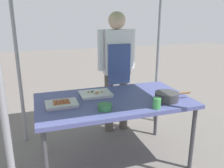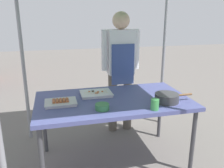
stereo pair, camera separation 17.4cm
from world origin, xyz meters
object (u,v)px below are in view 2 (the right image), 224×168
stall_table (113,104)px  tray_grilled_sausages (61,102)px  tray_meat_skewers (96,94)px  vendor_woman (121,63)px  drink_cup_near_edge (155,104)px  cooking_wok (167,98)px  condiment_bowl (102,107)px

stall_table → tray_grilled_sausages: tray_grilled_sausages is taller
tray_grilled_sausages → tray_meat_skewers: (0.39, 0.19, -0.00)m
tray_meat_skewers → vendor_woman: vendor_woman is taller
tray_meat_skewers → drink_cup_near_edge: size_ratio=3.24×
cooking_wok → condiment_bowl: size_ratio=3.04×
cooking_wok → vendor_woman: bearing=102.8°
tray_meat_skewers → vendor_woman: 0.74m
tray_meat_skewers → tray_grilled_sausages: bearing=-154.5°
stall_table → tray_meat_skewers: 0.24m
cooking_wok → drink_cup_near_edge: (-0.20, -0.15, 0.00)m
condiment_bowl → vendor_woman: bearing=64.8°
stall_table → cooking_wok: 0.56m
drink_cup_near_edge → vendor_woman: (-0.01, 1.10, 0.17)m
tray_meat_skewers → condiment_bowl: size_ratio=2.56×
condiment_bowl → drink_cup_near_edge: (0.47, -0.12, 0.02)m
stall_table → cooking_wok: (0.51, -0.22, 0.10)m
tray_meat_skewers → condiment_bowl: condiment_bowl is taller
tray_grilled_sausages → condiment_bowl: bearing=-32.2°
condiment_bowl → vendor_woman: vendor_woman is taller
stall_table → tray_grilled_sausages: (-0.54, -0.02, 0.07)m
tray_meat_skewers → drink_cup_near_edge: drink_cup_near_edge is taller
stall_table → tray_meat_skewers: bearing=132.5°
condiment_bowl → tray_meat_skewers: bearing=87.6°
stall_table → vendor_woman: size_ratio=0.97×
tray_grilled_sausages → vendor_woman: 1.14m
tray_grilled_sausages → vendor_woman: vendor_woman is taller
drink_cup_near_edge → tray_meat_skewers: bearing=130.2°
tray_grilled_sausages → tray_meat_skewers: bearing=25.5°
tray_grilled_sausages → drink_cup_near_edge: drink_cup_near_edge is taller
vendor_woman → stall_table: bearing=68.3°
stall_table → drink_cup_near_edge: 0.49m
tray_meat_skewers → cooking_wok: cooking_wok is taller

